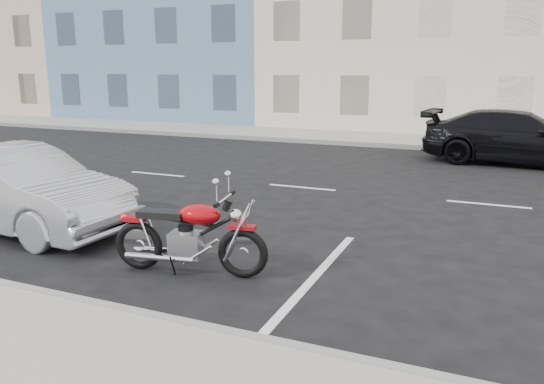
{
  "coord_description": "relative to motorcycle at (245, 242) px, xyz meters",
  "views": [
    {
      "loc": [
        2.05,
        -11.24,
        2.69
      ],
      "look_at": [
        -1.11,
        -3.83,
        0.8
      ],
      "focal_mm": 35.0,
      "sensor_mm": 36.0,
      "label": 1
    }
  ],
  "objects": [
    {
      "name": "motorcycle",
      "position": [
        0.0,
        0.0,
        0.0
      ],
      "size": [
        2.12,
        0.78,
        1.07
      ],
      "rotation": [
        0.0,
        0.0,
        0.19
      ],
      "color": "black",
      "rests_on": "ground"
    },
    {
      "name": "sedan_silver",
      "position": [
        -4.47,
        0.4,
        0.22
      ],
      "size": [
        4.37,
        1.76,
        1.41
      ],
      "primitive_type": "imported",
      "rotation": [
        0.0,
        0.0,
        1.51
      ],
      "color": "#9FA1A6",
      "rests_on": "ground"
    },
    {
      "name": "ground",
      "position": [
        0.84,
        5.38,
        -0.49
      ],
      "size": [
        120.0,
        120.0,
        0.0
      ],
      "primitive_type": "plane",
      "color": "black",
      "rests_on": "ground"
    },
    {
      "name": "bldg_far_west",
      "position": [
        -25.16,
        21.68,
        5.51
      ],
      "size": [
        12.0,
        12.0,
        12.0
      ],
      "primitive_type": "cube",
      "color": "#C4A98D",
      "rests_on": "ground"
    },
    {
      "name": "car_far",
      "position": [
        3.43,
        10.7,
        0.27
      ],
      "size": [
        5.39,
        2.5,
        1.52
      ],
      "primitive_type": "imported",
      "rotation": [
        0.0,
        0.0,
        1.5
      ],
      "color": "black",
      "rests_on": "ground"
    },
    {
      "name": "bldg_cream",
      "position": [
        -1.16,
        21.68,
        5.26
      ],
      "size": [
        12.0,
        12.0,
        11.5
      ],
      "primitive_type": "cube",
      "color": "beige",
      "rests_on": "ground"
    },
    {
      "name": "sidewalk_far",
      "position": [
        -4.16,
        14.08,
        -0.41
      ],
      "size": [
        80.0,
        3.4,
        0.15
      ],
      "primitive_type": "cube",
      "color": "gray",
      "rests_on": "ground"
    },
    {
      "name": "curb_far",
      "position": [
        -4.16,
        12.38,
        -0.41
      ],
      "size": [
        80.0,
        0.12,
        0.16
      ],
      "primitive_type": "cube",
      "color": "gray",
      "rests_on": "ground"
    }
  ]
}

